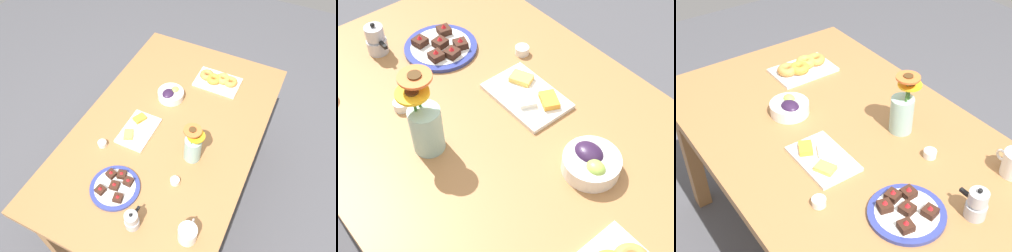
% 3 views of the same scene
% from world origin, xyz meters
% --- Properties ---
extents(ground_plane, '(6.00, 6.00, 0.00)m').
position_xyz_m(ground_plane, '(0.00, 0.00, 0.00)').
color(ground_plane, '#4C4C51').
extents(dining_table, '(1.60, 1.00, 0.74)m').
position_xyz_m(dining_table, '(0.00, 0.00, 0.65)').
color(dining_table, '#9E6B3D').
rests_on(dining_table, ground_plane).
extents(grape_bowl, '(0.16, 0.16, 0.07)m').
position_xyz_m(grape_bowl, '(0.24, 0.10, 0.77)').
color(grape_bowl, white).
rests_on(grape_bowl, dining_table).
extents(cheese_platter, '(0.26, 0.17, 0.03)m').
position_xyz_m(cheese_platter, '(-0.08, 0.15, 0.75)').
color(cheese_platter, white).
rests_on(cheese_platter, dining_table).
extents(jam_cup_honey, '(0.05, 0.05, 0.03)m').
position_xyz_m(jam_cup_honey, '(-0.29, -0.18, 0.76)').
color(jam_cup_honey, white).
rests_on(jam_cup_honey, dining_table).
extents(jam_cup_berry, '(0.05, 0.05, 0.03)m').
position_xyz_m(jam_cup_berry, '(-0.25, 0.28, 0.76)').
color(jam_cup_berry, white).
rests_on(jam_cup_berry, dining_table).
extents(dessert_plate, '(0.25, 0.25, 0.05)m').
position_xyz_m(dessert_plate, '(-0.45, 0.08, 0.75)').
color(dessert_plate, navy).
rests_on(dessert_plate, dining_table).
extents(flower_vase, '(0.11, 0.11, 0.26)m').
position_xyz_m(flower_vase, '(-0.11, -0.20, 0.83)').
color(flower_vase, '#99C1B7').
rests_on(flower_vase, dining_table).
extents(moka_pot, '(0.11, 0.07, 0.12)m').
position_xyz_m(moka_pot, '(-0.58, -0.10, 0.79)').
color(moka_pot, '#B7B7BC').
rests_on(moka_pot, dining_table).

